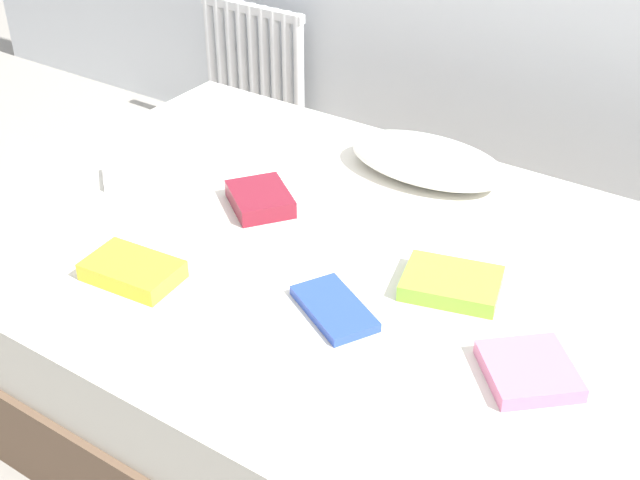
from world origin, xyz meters
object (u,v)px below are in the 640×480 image
at_px(bed, 310,315).
at_px(pillow, 427,160).
at_px(textbook_blue, 334,308).
at_px(textbook_maroon, 260,199).
at_px(textbook_lime, 451,283).
at_px(radiator, 254,67).
at_px(textbook_yellow, 133,271).
at_px(textbook_white, 140,174).
at_px(textbook_pink, 529,371).

distance_m(bed, pillow, 0.61).
distance_m(textbook_blue, textbook_maroon, 0.55).
bearing_deg(textbook_lime, textbook_blue, -144.34).
xyz_separation_m(radiator, textbook_yellow, (0.85, -1.60, 0.15)).
bearing_deg(bed, radiator, 133.35).
relative_size(textbook_white, textbook_pink, 1.14).
relative_size(pillow, textbook_white, 2.32).
xyz_separation_m(textbook_pink, textbook_lime, (-0.29, 0.19, 0.00)).
height_order(textbook_yellow, textbook_lime, textbook_yellow).
distance_m(radiator, textbook_maroon, 1.45).
height_order(radiator, pillow, radiator).
bearing_deg(radiator, textbook_lime, -37.29).
bearing_deg(radiator, textbook_maroon, -51.22).
bearing_deg(textbook_blue, textbook_yellow, -132.95).
bearing_deg(textbook_white, textbook_pink, -55.91).
distance_m(pillow, textbook_maroon, 0.55).
height_order(pillow, textbook_maroon, pillow).
distance_m(textbook_maroon, textbook_pink, 0.97).
height_order(pillow, textbook_lime, pillow).
distance_m(textbook_blue, textbook_white, 0.90).
xyz_separation_m(textbook_white, textbook_pink, (1.35, -0.18, 0.00)).
bearing_deg(textbook_white, radiator, 64.04).
height_order(textbook_pink, textbook_yellow, textbook_yellow).
distance_m(textbook_blue, textbook_lime, 0.31).
relative_size(textbook_maroon, textbook_lime, 0.83).
height_order(radiator, textbook_maroon, radiator).
bearing_deg(textbook_blue, radiator, 162.17).
relative_size(bed, textbook_yellow, 8.30).
relative_size(textbook_blue, textbook_maroon, 1.17).
distance_m(bed, textbook_pink, 0.78).
distance_m(pillow, textbook_white, 0.89).
relative_size(radiator, textbook_pink, 2.87).
relative_size(radiator, textbook_lime, 2.35).
height_order(textbook_white, textbook_lime, textbook_lime).
bearing_deg(textbook_white, bed, -48.72).
bearing_deg(textbook_white, textbook_lime, -47.62).
relative_size(textbook_blue, textbook_yellow, 0.98).
height_order(radiator, textbook_pink, radiator).
height_order(pillow, textbook_pink, pillow).
relative_size(bed, textbook_lime, 8.32).
bearing_deg(textbook_yellow, bed, 49.33).
xyz_separation_m(radiator, textbook_lime, (1.55, -1.18, 0.15)).
height_order(textbook_blue, textbook_white, textbook_white).
relative_size(textbook_white, textbook_lime, 0.93).
xyz_separation_m(textbook_blue, textbook_white, (-0.87, 0.23, 0.00)).
bearing_deg(textbook_pink, textbook_lime, -166.72).
relative_size(bed, textbook_maroon, 9.97).
height_order(textbook_blue, textbook_maroon, textbook_maroon).
relative_size(textbook_white, textbook_maroon, 1.11).
bearing_deg(textbook_pink, radiator, -169.28).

